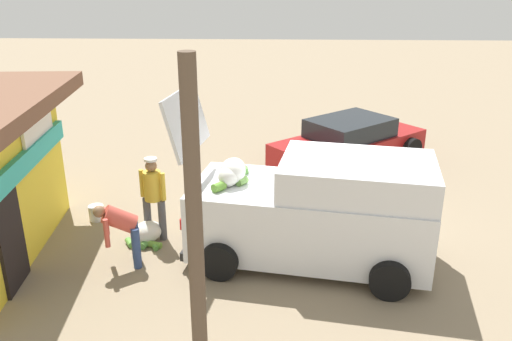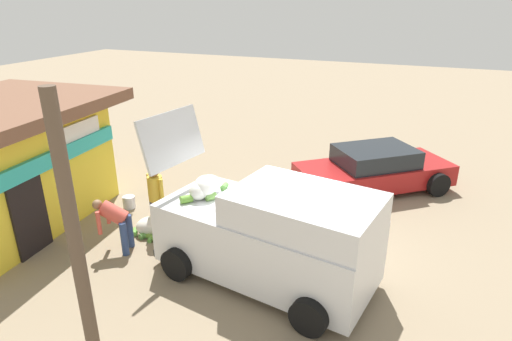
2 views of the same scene
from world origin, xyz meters
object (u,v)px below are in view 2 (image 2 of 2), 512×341
object	(u,v)px
unloaded_banana_pile	(149,227)
delivery_van	(271,234)
parked_sedan	(374,170)
customer_bending	(116,219)
paint_bucket	(129,202)
vendor_standing	(156,194)

from	to	relation	value
unloaded_banana_pile	delivery_van	bearing A→B (deg)	-99.36
parked_sedan	customer_bending	bearing A→B (deg)	139.16
delivery_van	unloaded_banana_pile	xyz separation A→B (m)	(0.54, 3.26, -0.82)
parked_sedan	delivery_van	bearing A→B (deg)	166.31
parked_sedan	paint_bucket	size ratio (longest dim) A/B	13.96
paint_bucket	unloaded_banana_pile	bearing A→B (deg)	-126.06
vendor_standing	paint_bucket	bearing A→B (deg)	62.44
vendor_standing	unloaded_banana_pile	world-z (taller)	vendor_standing
unloaded_banana_pile	customer_bending	bearing A→B (deg)	166.14
delivery_van	customer_bending	bearing A→B (deg)	95.04
vendor_standing	customer_bending	world-z (taller)	vendor_standing
parked_sedan	vendor_standing	bearing A→B (deg)	135.30
unloaded_banana_pile	paint_bucket	bearing A→B (deg)	53.94
parked_sedan	customer_bending	distance (m)	7.22
paint_bucket	delivery_van	bearing A→B (deg)	-108.05
delivery_van	paint_bucket	world-z (taller)	delivery_van
vendor_standing	unloaded_banana_pile	distance (m)	0.81
customer_bending	paint_bucket	size ratio (longest dim) A/B	3.76
customer_bending	paint_bucket	distance (m)	2.19
parked_sedan	customer_bending	size ratio (longest dim) A/B	3.71
vendor_standing	unloaded_banana_pile	xyz separation A→B (m)	(-0.20, 0.14, -0.78)
vendor_standing	customer_bending	bearing A→B (deg)	161.60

